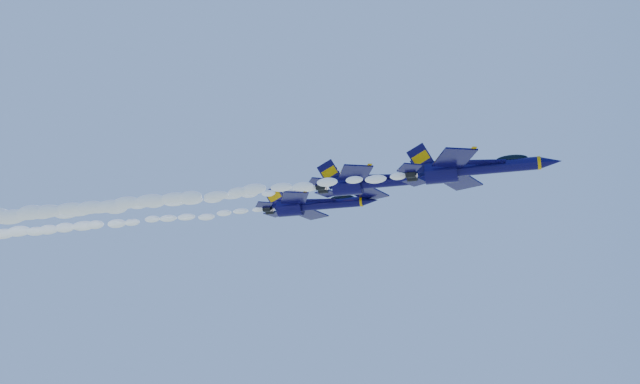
# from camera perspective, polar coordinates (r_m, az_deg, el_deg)

# --- Properties ---
(jet_lead) EXTENTS (16.50, 13.54, 6.13)m
(jet_lead) POSITION_cam_1_polar(r_m,az_deg,el_deg) (79.04, 12.06, 1.86)
(jet_lead) COLOR #0A063B
(smoke_trail_jet_lead) EXTENTS (55.52, 2.10, 1.89)m
(smoke_trail_jet_lead) POSITION_cam_1_polar(r_m,az_deg,el_deg) (87.22, -11.35, -0.48)
(smoke_trail_jet_lead) COLOR white
(jet_second) EXTENTS (16.98, 13.93, 6.31)m
(jet_second) POSITION_cam_1_polar(r_m,az_deg,el_deg) (89.41, 4.36, 0.81)
(jet_second) COLOR #0A063B
(smoke_trail_jet_second) EXTENTS (55.52, 2.16, 1.95)m
(smoke_trail_jet_second) POSITION_cam_1_polar(r_m,az_deg,el_deg) (101.16, -15.52, -1.17)
(smoke_trail_jet_second) COLOR white
(jet_third) EXTENTS (15.88, 13.03, 5.90)m
(jet_third) POSITION_cam_1_polar(r_m,az_deg,el_deg) (96.66, -0.57, -1.04)
(jet_third) COLOR #0A063B
(smoke_trail_jet_third) EXTENTS (55.52, 2.02, 1.82)m
(smoke_trail_jet_third) POSITION_cam_1_polar(r_m,az_deg,el_deg) (110.44, -18.15, -2.61)
(smoke_trail_jet_third) COLOR white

